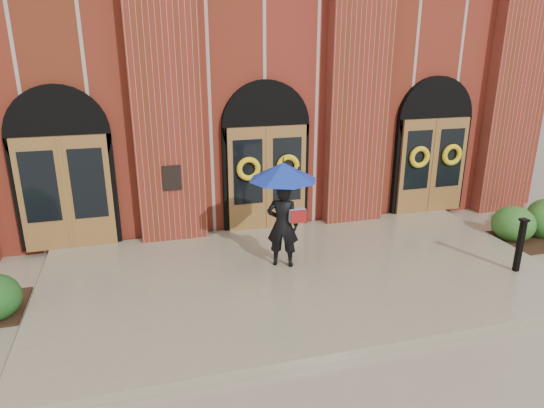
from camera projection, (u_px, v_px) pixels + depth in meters
name	position (u px, v px, depth m)	size (l,w,h in m)	color
ground	(303.00, 282.00, 9.56)	(90.00, 90.00, 0.00)	gray
landing	(301.00, 275.00, 9.68)	(10.00, 5.30, 0.15)	gray
church_building	(220.00, 73.00, 16.46)	(16.20, 12.53, 7.00)	maroon
man_with_umbrella	(283.00, 195.00, 9.49)	(1.79, 1.79, 2.16)	black
metal_post	(520.00, 244.00, 9.53)	(0.16, 0.16, 1.11)	black
hedge_wall_right	(534.00, 225.00, 11.44)	(3.05, 1.22, 0.78)	#2A591F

